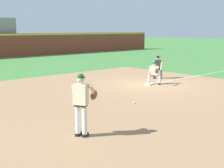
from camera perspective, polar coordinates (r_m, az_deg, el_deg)
name	(u,v)px	position (r m, az deg, el deg)	size (l,w,h in m)	color
ground_plane	(149,85)	(17.71, 6.81, -0.14)	(160.00, 160.00, 0.00)	#47843D
infield_dirt_patch	(126,102)	(13.40, 2.57, -3.37)	(18.00, 18.00, 0.01)	#A87F56
foul_line_stripe	(218,72)	(23.87, 18.74, 2.05)	(15.08, 0.10, 0.00)	white
first_base_bag	(149,84)	(17.70, 6.81, 0.00)	(0.38, 0.38, 0.09)	white
baseball	(134,103)	(13.19, 4.00, -3.46)	(0.07, 0.07, 0.07)	white
pitcher	(82,101)	(9.05, -5.53, -3.11)	(0.83, 0.58, 1.86)	black
first_baseman	(155,72)	(17.75, 7.79, 2.25)	(0.83, 1.00, 1.34)	black
umpire	(158,66)	(19.90, 8.37, 3.25)	(0.61, 0.67, 1.46)	black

